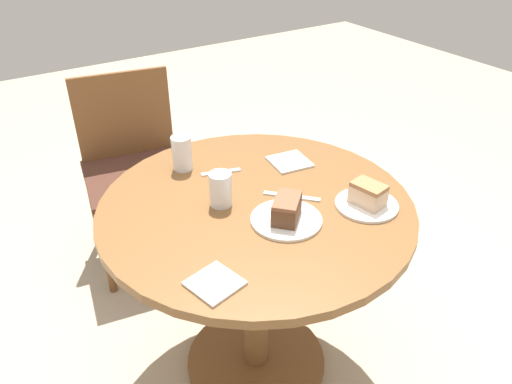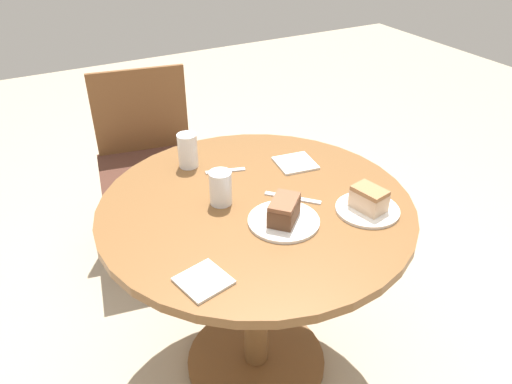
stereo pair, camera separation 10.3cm
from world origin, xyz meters
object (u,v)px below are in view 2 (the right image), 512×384
at_px(plate_far, 367,210).
at_px(cake_slice_near, 284,210).
at_px(chair, 149,160).
at_px(glass_water, 221,190).
at_px(plate_near, 284,221).
at_px(glass_lemonade, 188,152).
at_px(cake_slice_far, 369,199).

xyz_separation_m(plate_far, cake_slice_near, (-0.26, 0.07, 0.04)).
relative_size(chair, plate_far, 4.49).
xyz_separation_m(chair, glass_water, (-0.02, -0.88, 0.32)).
xyz_separation_m(chair, plate_near, (0.10, -1.06, 0.28)).
relative_size(cake_slice_near, glass_lemonade, 1.08).
bearing_deg(plate_near, chair, 95.38).
distance_m(chair, cake_slice_near, 1.11).
xyz_separation_m(plate_near, cake_slice_far, (0.26, -0.07, 0.04)).
distance_m(plate_far, cake_slice_near, 0.27).
distance_m(cake_slice_far, glass_water, 0.45).
relative_size(plate_far, glass_water, 1.77).
relative_size(cake_slice_near, glass_water, 1.20).
height_order(chair, cake_slice_far, chair).
height_order(plate_far, cake_slice_far, cake_slice_far).
height_order(chair, plate_near, chair).
bearing_deg(chair, cake_slice_far, -62.50).
bearing_deg(cake_slice_near, plate_far, -15.39).
bearing_deg(plate_near, cake_slice_far, -15.39).
xyz_separation_m(plate_far, glass_water, (-0.38, 0.26, 0.04)).
bearing_deg(plate_far, plate_near, 164.61).
bearing_deg(chair, glass_water, -81.18).
distance_m(cake_slice_near, glass_lemonade, 0.47).
bearing_deg(glass_water, cake_slice_near, -57.32).
xyz_separation_m(plate_near, cake_slice_near, (0.00, 0.00, 0.04)).
distance_m(plate_far, glass_lemonade, 0.65).
height_order(cake_slice_near, glass_lemonade, glass_lemonade).
bearing_deg(plate_near, glass_lemonade, 104.66).
height_order(cake_slice_far, glass_water, glass_water).
xyz_separation_m(chair, plate_far, (0.36, -1.13, 0.28)).
bearing_deg(cake_slice_near, glass_water, 122.68).
height_order(plate_far, glass_water, glass_water).
xyz_separation_m(plate_near, plate_far, (0.26, -0.07, 0.00)).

